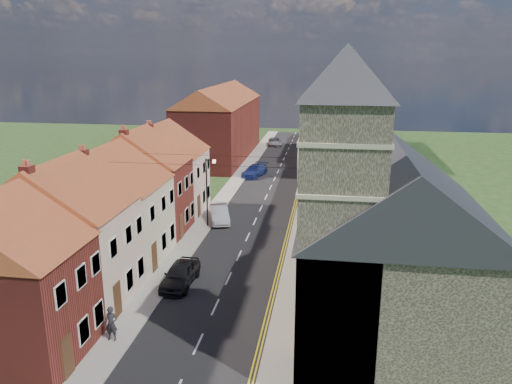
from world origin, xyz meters
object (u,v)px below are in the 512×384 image
at_px(car_near, 180,274).
at_px(church, 385,240).
at_px(car_distant, 275,142).
at_px(pedestrian_right_b, 311,218).
at_px(car_mid, 219,214).
at_px(car_far, 255,171).
at_px(pedestrian_left, 111,324).
at_px(lamppost, 208,188).
at_px(pedestrian_right, 306,251).

bearing_deg(car_near, church, -21.79).
bearing_deg(car_distant, car_near, -97.83).
bearing_deg(car_near, pedestrian_right_b, 57.39).
xyz_separation_m(car_mid, car_far, (0.60, 17.59, -0.03)).
distance_m(car_distant, pedestrian_left, 59.08).
bearing_deg(car_distant, car_mid, -98.36).
xyz_separation_m(car_far, pedestrian_left, (-1.96, -37.54, 0.37)).
height_order(car_distant, pedestrian_right_b, pedestrian_right_b).
relative_size(church, car_distant, 3.35).
bearing_deg(lamppost, pedestrian_left, -92.31).
xyz_separation_m(church, car_far, (-11.96, 35.77, -5.17)).
height_order(car_near, car_distant, car_near).
relative_size(car_mid, pedestrian_right_b, 2.37).
bearing_deg(car_far, pedestrian_left, -78.21).
distance_m(lamppost, car_far, 19.34).
relative_size(church, car_near, 3.40).
distance_m(pedestrian_left, pedestrian_right, 15.03).
bearing_deg(car_far, church, -56.74).
distance_m(car_far, pedestrian_right, 27.15).
bearing_deg(church, pedestrian_right, 113.61).
xyz_separation_m(car_mid, pedestrian_right_b, (8.30, -1.00, 0.33)).
bearing_deg(car_distant, car_far, -97.61).
bearing_deg(church, car_distant, 101.69).
relative_size(lamppost, car_mid, 1.35).
bearing_deg(pedestrian_right_b, pedestrian_right, 101.89).
distance_m(lamppost, pedestrian_left, 18.62).
bearing_deg(pedestrian_right_b, car_far, -55.61).
xyz_separation_m(car_near, car_distant, (0.46, 51.97, -0.13)).
height_order(church, lamppost, church).
bearing_deg(pedestrian_left, lamppost, 88.92).
bearing_deg(lamppost, car_mid, 67.90).
xyz_separation_m(car_mid, car_distant, (0.71, 39.09, -0.10)).
relative_size(church, pedestrian_left, 8.00).
bearing_deg(pedestrian_left, church, 8.47).
bearing_deg(car_distant, pedestrian_left, -99.32).
relative_size(car_near, car_far, 0.92).
bearing_deg(car_near, car_mid, 92.63).
distance_m(lamppost, car_mid, 3.24).
distance_m(car_far, car_distant, 21.50).
bearing_deg(church, car_near, 156.69).
relative_size(car_mid, pedestrian_left, 2.33).
relative_size(church, car_far, 3.13).
xyz_separation_m(church, pedestrian_left, (-13.92, -1.77, -4.81)).
relative_size(pedestrian_left, pedestrian_right, 1.00).
relative_size(car_distant, pedestrian_left, 2.39).
xyz_separation_m(lamppost, pedestrian_left, (-0.74, -18.44, -2.47)).
bearing_deg(lamppost, car_far, 86.37).
distance_m(church, pedestrian_left, 14.83).
height_order(lamppost, pedestrian_left, lamppost).
bearing_deg(pedestrian_left, pedestrian_right, 51.24).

